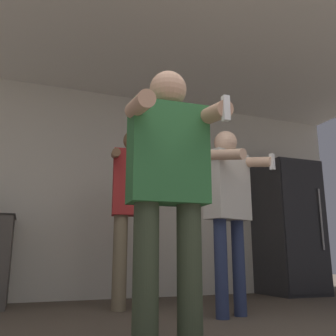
% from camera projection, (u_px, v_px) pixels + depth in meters
% --- Properties ---
extents(wall_back, '(7.00, 0.06, 2.55)m').
position_uv_depth(wall_back, '(97.00, 191.00, 4.60)').
color(wall_back, beige).
rests_on(wall_back, ground_plane).
extents(ceiling_slab, '(7.00, 3.79, 0.05)m').
position_uv_depth(ceiling_slab, '(137.00, 20.00, 3.38)').
color(ceiling_slab, silver).
rests_on(ceiling_slab, wall_back).
extents(refrigerator, '(0.69, 0.76, 1.73)m').
position_uv_depth(refrigerator, '(288.00, 227.00, 5.01)').
color(refrigerator, '#262628').
rests_on(refrigerator, ground_plane).
extents(person_woman_foreground, '(0.54, 0.47, 1.60)m').
position_uv_depth(person_woman_foreground, '(169.00, 179.00, 2.14)').
color(person_woman_foreground, '#38422D').
rests_on(person_woman_foreground, ground_plane).
extents(person_man_side, '(0.58, 0.58, 1.61)m').
position_uv_depth(person_man_side, '(229.00, 197.00, 3.29)').
color(person_man_side, navy).
rests_on(person_man_side, ground_plane).
extents(person_spectator_back, '(0.50, 0.48, 1.75)m').
position_uv_depth(person_spectator_back, '(133.00, 203.00, 3.68)').
color(person_spectator_back, '#75664C').
rests_on(person_spectator_back, ground_plane).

